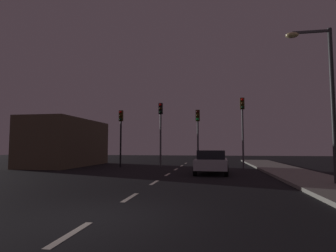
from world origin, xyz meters
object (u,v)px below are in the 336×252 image
object	(u,v)px
traffic_signal_far_left	(121,127)
traffic_signal_center_right	(198,127)
traffic_signal_far_right	(243,119)
car_stopped_ahead	(211,162)
traffic_signal_center_left	(161,122)
street_lamp_right	(325,89)

from	to	relation	value
traffic_signal_far_left	traffic_signal_center_right	world-z (taller)	traffic_signal_far_left
traffic_signal_center_right	traffic_signal_far_left	bearing A→B (deg)	180.00
traffic_signal_far_right	traffic_signal_center_right	bearing A→B (deg)	-179.97
traffic_signal_center_right	car_stopped_ahead	xyz separation A→B (m)	(1.06, -4.30, -2.50)
traffic_signal_far_left	traffic_signal_center_right	bearing A→B (deg)	-0.00
traffic_signal_far_left	traffic_signal_center_left	size ratio (longest dim) A/B	0.90
traffic_signal_far_left	car_stopped_ahead	distance (m)	8.96
traffic_signal_far_right	street_lamp_right	bearing A→B (deg)	-74.86
traffic_signal_far_left	traffic_signal_center_right	size ratio (longest dim) A/B	1.02
traffic_signal_center_left	street_lamp_right	xyz separation A→B (m)	(8.93, -9.11, 0.49)
traffic_signal_center_right	traffic_signal_far_right	bearing A→B (deg)	0.03
traffic_signal_far_right	car_stopped_ahead	xyz separation A→B (m)	(-2.40, -4.30, -3.06)
traffic_signal_far_right	car_stopped_ahead	world-z (taller)	traffic_signal_far_right
traffic_signal_far_left	traffic_signal_center_left	distance (m)	3.39
traffic_signal_center_right	street_lamp_right	distance (m)	10.90
street_lamp_right	traffic_signal_far_right	bearing A→B (deg)	105.14
traffic_signal_far_left	street_lamp_right	world-z (taller)	street_lamp_right
traffic_signal_center_left	car_stopped_ahead	distance (m)	6.59
traffic_signal_center_left	traffic_signal_center_right	world-z (taller)	traffic_signal_center_left
car_stopped_ahead	traffic_signal_center_left	bearing A→B (deg)	133.39
traffic_signal_far_right	street_lamp_right	distance (m)	9.44
traffic_signal_far_left	traffic_signal_far_right	xyz separation A→B (m)	(9.83, 0.00, 0.50)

